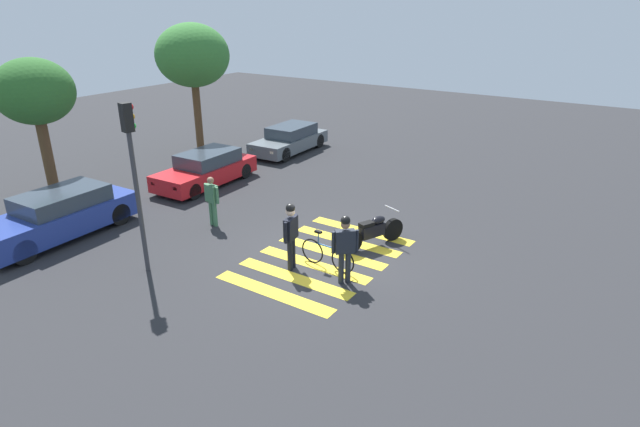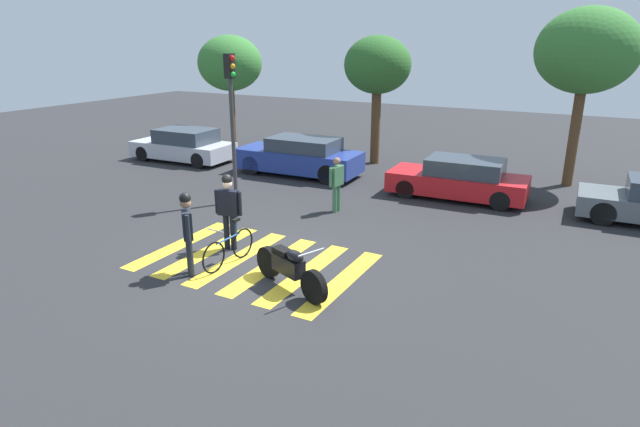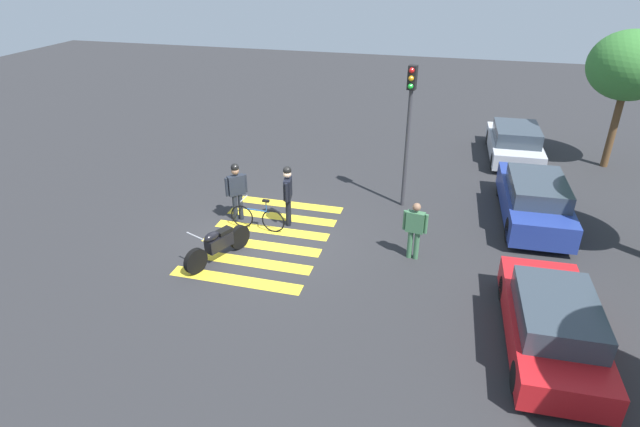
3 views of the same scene
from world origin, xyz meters
name	(u,v)px [view 1 (image 1 of 3)]	position (x,y,z in m)	size (l,w,h in m)	color
ground_plane	(323,258)	(0.00, 0.00, 0.00)	(60.00, 60.00, 0.00)	#2B2B2D
police_motorcycle	(373,232)	(1.45, -0.80, 0.47)	(2.13, 1.05, 1.06)	black
leaning_bicycle	(327,255)	(-0.40, -0.41, 0.39)	(0.46, 1.72, 1.02)	black
officer_on_foot	(291,231)	(-0.96, 0.37, 1.11)	(0.69, 0.29, 1.88)	black
officer_by_motorcycle	(345,244)	(-0.84, -1.21, 1.09)	(0.51, 0.52, 1.86)	#1E232D
pedestrian_bystander	(212,198)	(0.01, 4.20, 0.93)	(0.27, 0.65, 1.64)	#3F724C
crosswalk_stripes	(323,258)	(0.00, 0.00, 0.00)	(4.95, 3.48, 0.01)	yellow
car_blue_hatchback	(59,215)	(-3.17, 7.50, 0.69)	(4.73, 1.93, 1.42)	black
car_red_convertible	(206,169)	(2.83, 7.31, 0.62)	(4.35, 1.87, 1.30)	black
car_grey_coupe	(290,139)	(8.49, 7.42, 0.61)	(4.38, 1.86, 1.26)	black
traffic_light_pole	(134,163)	(-3.16, 3.55, 2.99)	(0.35, 0.28, 4.48)	#38383D
street_tree_mid	(35,93)	(-1.47, 10.66, 3.84)	(2.61, 2.61, 5.01)	brown
street_tree_far	(193,56)	(5.80, 10.66, 4.47)	(3.24, 3.24, 5.89)	brown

